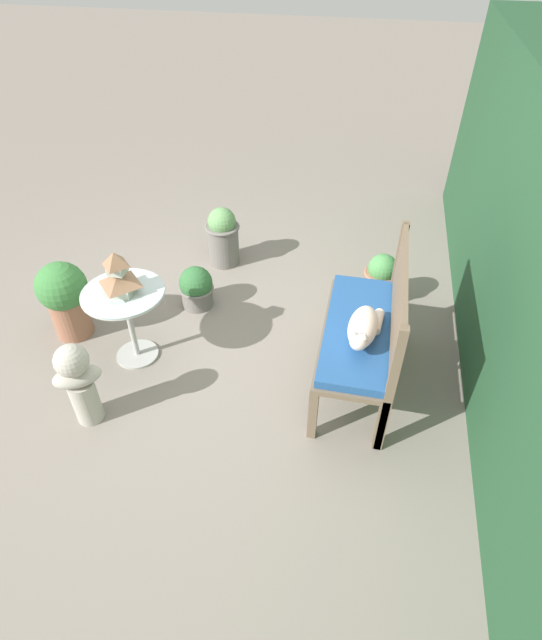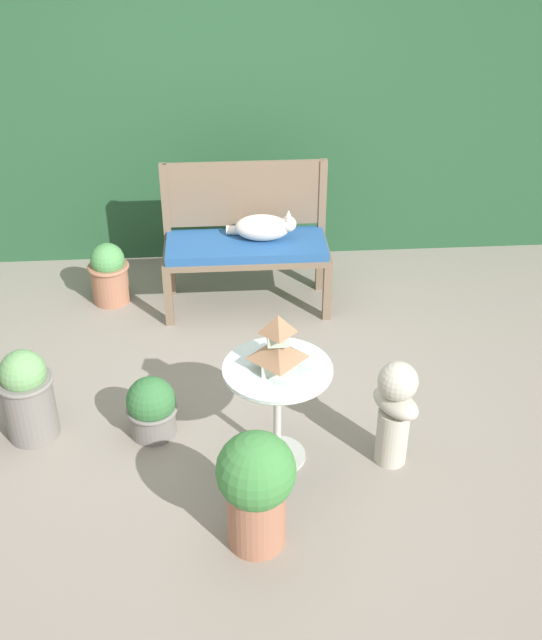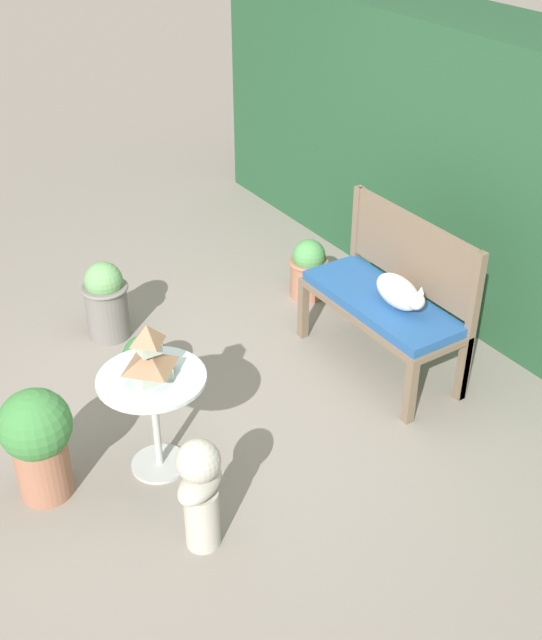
# 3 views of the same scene
# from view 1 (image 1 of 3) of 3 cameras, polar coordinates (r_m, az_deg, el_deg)

# --- Properties ---
(ground) EXTENTS (30.00, 30.00, 0.00)m
(ground) POSITION_cam_1_polar(r_m,az_deg,el_deg) (4.20, -5.38, -2.82)
(ground) COLOR gray
(garden_bench) EXTENTS (1.23, 0.51, 0.55)m
(garden_bench) POSITION_cam_1_polar(r_m,az_deg,el_deg) (3.63, 9.87, -1.61)
(garden_bench) COLOR brown
(garden_bench) RESTS_ON ground
(bench_backrest) EXTENTS (1.23, 0.06, 1.08)m
(bench_backrest) POSITION_cam_1_polar(r_m,az_deg,el_deg) (3.45, 14.25, 1.44)
(bench_backrest) COLOR brown
(bench_backrest) RESTS_ON ground
(cat) EXTENTS (0.52, 0.26, 0.23)m
(cat) POSITION_cam_1_polar(r_m,az_deg,el_deg) (3.41, 10.51, -0.88)
(cat) COLOR silver
(cat) RESTS_ON garden_bench
(patio_table) EXTENTS (0.62, 0.62, 0.65)m
(patio_table) POSITION_cam_1_polar(r_m,az_deg,el_deg) (3.90, -16.21, 1.45)
(patio_table) COLOR #B7B7B2
(patio_table) RESTS_ON ground
(pagoda_birdhouse) EXTENTS (0.25, 0.25, 0.34)m
(pagoda_birdhouse) POSITION_cam_1_polar(r_m,az_deg,el_deg) (3.74, -17.01, 4.86)
(pagoda_birdhouse) COLOR #B2BCA8
(pagoda_birdhouse) RESTS_ON patio_table
(garden_bust) EXTENTS (0.32, 0.37, 0.69)m
(garden_bust) POSITION_cam_1_polar(r_m,az_deg,el_deg) (3.61, -21.14, -6.47)
(garden_bust) COLOR #B7B2A3
(garden_bust) RESTS_ON ground
(potted_plant_patio_mid) EXTENTS (0.32, 0.32, 0.49)m
(potted_plant_patio_mid) POSITION_cam_1_polar(r_m,az_deg,el_deg) (4.60, 12.45, 4.62)
(potted_plant_patio_mid) COLOR #9E664C
(potted_plant_patio_mid) RESTS_ON ground
(potted_plant_table_far) EXTENTS (0.31, 0.31, 0.39)m
(potted_plant_table_far) POSITION_cam_1_polar(r_m,az_deg,el_deg) (4.52, -8.52, 3.68)
(potted_plant_table_far) COLOR slate
(potted_plant_table_far) RESTS_ON ground
(potted_plant_table_near) EXTENTS (0.40, 0.40, 0.69)m
(potted_plant_table_near) POSITION_cam_1_polar(r_m,az_deg,el_deg) (4.38, -22.51, 2.49)
(potted_plant_table_near) COLOR #9E664C
(potted_plant_table_near) RESTS_ON ground
(potted_plant_bench_left) EXTENTS (0.34, 0.34, 0.60)m
(potted_plant_bench_left) POSITION_cam_1_polar(r_m,az_deg,el_deg) (5.02, -5.52, 9.53)
(potted_plant_bench_left) COLOR slate
(potted_plant_bench_left) RESTS_ON ground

